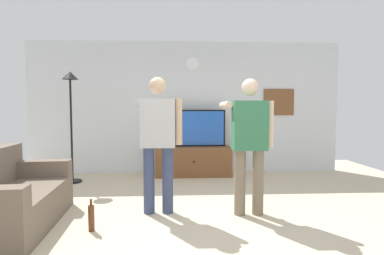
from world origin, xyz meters
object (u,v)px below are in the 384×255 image
at_px(side_couch, 8,200).
at_px(framed_picture, 279,102).
at_px(person_standing_nearer_couch, 249,138).
at_px(person_standing_nearer_lamp, 158,136).
at_px(beverage_bottle, 91,218).
at_px(television, 193,128).
at_px(floor_lamp, 71,104).
at_px(tv_stand, 193,161).
at_px(wall_clock, 192,64).

bearing_deg(side_couch, framed_picture, 35.05).
bearing_deg(person_standing_nearer_couch, person_standing_nearer_lamp, 174.35).
xyz_separation_m(person_standing_nearer_couch, beverage_bottle, (-1.84, -0.44, -0.82)).
height_order(television, floor_lamp, floor_lamp).
distance_m(tv_stand, framed_picture, 2.18).
height_order(tv_stand, beverage_bottle, tv_stand).
height_order(framed_picture, person_standing_nearer_couch, framed_picture).
bearing_deg(beverage_bottle, person_standing_nearer_lamp, 38.30).
bearing_deg(framed_picture, floor_lamp, -169.73).
relative_size(framed_picture, person_standing_nearer_lamp, 0.37).
bearing_deg(television, person_standing_nearer_lamp, -104.65).
xyz_separation_m(tv_stand, person_standing_nearer_couch, (0.58, -2.22, 0.68)).
xyz_separation_m(tv_stand, television, (0.00, 0.05, 0.66)).
distance_m(person_standing_nearer_lamp, side_couch, 1.82).
bearing_deg(framed_picture, side_couch, -144.95).
bearing_deg(television, beverage_bottle, -115.00).
bearing_deg(person_standing_nearer_lamp, television, 75.35).
bearing_deg(side_couch, person_standing_nearer_couch, 6.20).
xyz_separation_m(floor_lamp, person_standing_nearer_couch, (2.79, -1.78, -0.46)).
xyz_separation_m(person_standing_nearer_lamp, beverage_bottle, (-0.70, -0.55, -0.84)).
distance_m(floor_lamp, person_standing_nearer_couch, 3.35).
bearing_deg(television, floor_lamp, -167.77).
relative_size(television, side_couch, 0.77).
height_order(framed_picture, beverage_bottle, framed_picture).
relative_size(tv_stand, side_couch, 0.90).
relative_size(side_couch, beverage_bottle, 4.69).
distance_m(wall_clock, side_couch, 4.06).
bearing_deg(framed_picture, beverage_bottle, -136.12).
bearing_deg(person_standing_nearer_couch, side_couch, -173.80).
bearing_deg(person_standing_nearer_lamp, framed_picture, 45.35).
relative_size(wall_clock, framed_picture, 0.41).
distance_m(wall_clock, beverage_bottle, 3.83).
bearing_deg(beverage_bottle, framed_picture, 43.88).
distance_m(side_couch, beverage_bottle, 0.97).
bearing_deg(beverage_bottle, floor_lamp, 113.26).
xyz_separation_m(tv_stand, person_standing_nearer_lamp, (-0.56, -2.10, 0.70)).
xyz_separation_m(framed_picture, floor_lamp, (-4.02, -0.73, -0.04)).
distance_m(tv_stand, beverage_bottle, 2.94).
xyz_separation_m(tv_stand, beverage_bottle, (-1.26, -2.66, -0.14)).
bearing_deg(wall_clock, person_standing_nearer_lamp, -103.22).
bearing_deg(floor_lamp, beverage_bottle, -66.74).
relative_size(tv_stand, framed_picture, 2.33).
bearing_deg(beverage_bottle, side_couch, 171.87).
height_order(person_standing_nearer_couch, side_couch, person_standing_nearer_couch).
distance_m(person_standing_nearer_lamp, person_standing_nearer_couch, 1.15).
distance_m(wall_clock, floor_lamp, 2.47).
relative_size(television, floor_lamp, 0.64).
distance_m(person_standing_nearer_lamp, beverage_bottle, 1.22).
relative_size(floor_lamp, person_standing_nearer_couch, 1.17).
bearing_deg(wall_clock, beverage_bottle, -113.16).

